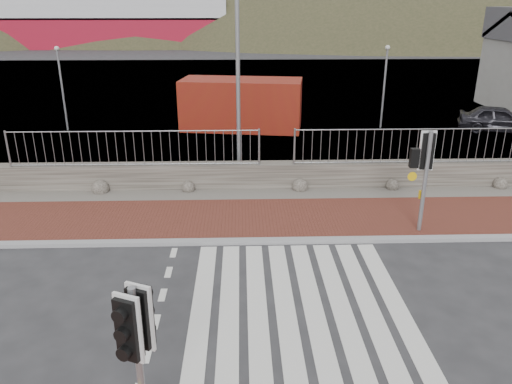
{
  "coord_description": "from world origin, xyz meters",
  "views": [
    {
      "loc": [
        -1.2,
        -9.13,
        6.16
      ],
      "look_at": [
        -0.83,
        3.0,
        1.49
      ],
      "focal_mm": 35.0,
      "sensor_mm": 36.0,
      "label": 1
    }
  ],
  "objects_px": {
    "traffic_signal_far": "(426,161)",
    "ferry": "(76,6)",
    "traffic_signal_near": "(136,336)",
    "streetlight": "(242,50)",
    "car_a": "(499,119)",
    "shipping_container": "(241,104)"
  },
  "relations": [
    {
      "from": "streetlight",
      "to": "shipping_container",
      "type": "relative_size",
      "value": 1.38
    },
    {
      "from": "traffic_signal_near",
      "to": "car_a",
      "type": "xyz_separation_m",
      "value": [
        14.28,
        18.46,
        -1.3
      ]
    },
    {
      "from": "traffic_signal_near",
      "to": "streetlight",
      "type": "bearing_deg",
      "value": 106.09
    },
    {
      "from": "traffic_signal_far",
      "to": "ferry",
      "type": "bearing_deg",
      "value": -65.9
    },
    {
      "from": "car_a",
      "to": "traffic_signal_near",
      "type": "bearing_deg",
      "value": 161.53
    },
    {
      "from": "ferry",
      "to": "traffic_signal_near",
      "type": "bearing_deg",
      "value": -72.88
    },
    {
      "from": "shipping_container",
      "to": "car_a",
      "type": "distance_m",
      "value": 12.87
    },
    {
      "from": "ferry",
      "to": "streetlight",
      "type": "relative_size",
      "value": 6.08
    },
    {
      "from": "traffic_signal_far",
      "to": "car_a",
      "type": "relative_size",
      "value": 0.78
    },
    {
      "from": "traffic_signal_far",
      "to": "streetlight",
      "type": "distance_m",
      "value": 7.14
    },
    {
      "from": "ferry",
      "to": "shipping_container",
      "type": "relative_size",
      "value": 8.36
    },
    {
      "from": "streetlight",
      "to": "ferry",
      "type": "bearing_deg",
      "value": 122.71
    },
    {
      "from": "traffic_signal_near",
      "to": "streetlight",
      "type": "distance_m",
      "value": 12.0
    },
    {
      "from": "shipping_container",
      "to": "car_a",
      "type": "height_order",
      "value": "shipping_container"
    },
    {
      "from": "traffic_signal_near",
      "to": "traffic_signal_far",
      "type": "xyz_separation_m",
      "value": [
        6.41,
        7.06,
        0.19
      ]
    },
    {
      "from": "streetlight",
      "to": "car_a",
      "type": "height_order",
      "value": "streetlight"
    },
    {
      "from": "ferry",
      "to": "traffic_signal_near",
      "type": "distance_m",
      "value": 74.82
    },
    {
      "from": "traffic_signal_far",
      "to": "shipping_container",
      "type": "bearing_deg",
      "value": -68.11
    },
    {
      "from": "traffic_signal_far",
      "to": "streetlight",
      "type": "xyz_separation_m",
      "value": [
        -4.92,
        4.54,
        2.5
      ]
    },
    {
      "from": "traffic_signal_near",
      "to": "traffic_signal_far",
      "type": "height_order",
      "value": "traffic_signal_far"
    },
    {
      "from": "traffic_signal_far",
      "to": "shipping_container",
      "type": "xyz_separation_m",
      "value": [
        -4.94,
        12.46,
        -0.89
      ]
    },
    {
      "from": "car_a",
      "to": "traffic_signal_far",
      "type": "bearing_deg",
      "value": 164.62
    }
  ]
}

